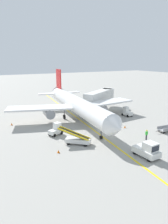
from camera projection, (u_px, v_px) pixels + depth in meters
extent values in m
plane|color=#9E9B93|center=(104.00, 135.00, 36.08)|extent=(300.00, 300.00, 0.00)
cube|color=yellow|center=(89.00, 127.00, 40.31)|extent=(11.47, 79.26, 0.01)
cylinder|color=white|center=(77.00, 105.00, 43.75)|extent=(7.46, 30.17, 3.30)
cone|color=white|center=(117.00, 127.00, 29.18)|extent=(3.54, 2.83, 3.23)
cone|color=white|center=(57.00, 92.00, 58.39)|extent=(3.50, 3.21, 3.14)
cube|color=white|center=(105.00, 102.00, 47.90)|extent=(13.27, 5.29, 0.36)
cylinder|color=gray|center=(101.00, 108.00, 46.66)|extent=(2.33, 3.43, 1.90)
cube|color=white|center=(40.00, 108.00, 42.49)|extent=(13.72, 8.59, 0.36)
cylinder|color=gray|center=(49.00, 113.00, 42.43)|extent=(2.33, 3.43, 1.90)
cube|color=red|center=(59.00, 79.00, 55.33)|extent=(0.84, 4.00, 5.20)
cube|color=white|center=(70.00, 92.00, 56.96)|extent=(5.20, 2.20, 0.24)
cube|color=white|center=(48.00, 94.00, 54.79)|extent=(5.61, 3.55, 0.24)
cylinder|color=#4C4C51|center=(101.00, 130.00, 33.88)|extent=(0.20, 0.20, 3.12)
cylinder|color=black|center=(101.00, 137.00, 34.19)|extent=(0.42, 0.60, 0.56)
cylinder|color=#4C4C51|center=(83.00, 110.00, 46.81)|extent=(0.20, 0.20, 3.12)
cylinder|color=black|center=(83.00, 115.00, 47.08)|extent=(0.48, 1.00, 0.96)
cylinder|color=#4C4C51|center=(64.00, 112.00, 45.22)|extent=(0.20, 0.20, 3.12)
cylinder|color=black|center=(64.00, 117.00, 45.49)|extent=(0.48, 1.00, 0.96)
cube|color=black|center=(110.00, 121.00, 30.90)|extent=(2.92, 1.38, 0.60)
cube|color=silver|center=(99.00, 96.00, 52.88)|extent=(11.64, 8.37, 2.50)
cylinder|color=silver|center=(108.00, 93.00, 57.69)|extent=(3.20, 3.20, 2.50)
cylinder|color=#59595B|center=(96.00, 107.00, 51.96)|extent=(0.56, 0.56, 2.35)
cube|color=#333338|center=(96.00, 110.00, 52.19)|extent=(1.80, 1.40, 0.50)
cube|color=silver|center=(146.00, 152.00, 28.01)|extent=(2.01, 3.66, 0.80)
cube|color=silver|center=(150.00, 147.00, 27.25)|extent=(1.57, 1.67, 1.10)
cube|color=black|center=(155.00, 149.00, 26.61)|extent=(1.43, 0.12, 0.77)
cylinder|color=black|center=(158.00, 156.00, 27.48)|extent=(0.24, 0.61, 0.60)
cylinder|color=black|center=(149.00, 159.00, 26.65)|extent=(0.24, 0.61, 0.60)
cylinder|color=black|center=(143.00, 150.00, 29.55)|extent=(0.24, 0.61, 0.60)
cylinder|color=black|center=(135.00, 152.00, 28.73)|extent=(0.24, 0.61, 0.60)
cube|color=silver|center=(127.00, 113.00, 47.76)|extent=(1.47, 2.49, 0.70)
cube|color=silver|center=(126.00, 109.00, 47.87)|extent=(1.11, 1.15, 1.10)
cube|color=black|center=(124.00, 109.00, 48.29)|extent=(0.98, 0.15, 0.77)
cylinder|color=black|center=(123.00, 114.00, 48.22)|extent=(0.26, 0.61, 0.60)
cylinder|color=black|center=(126.00, 114.00, 48.82)|extent=(0.26, 0.61, 0.60)
cylinder|color=black|center=(128.00, 116.00, 46.87)|extent=(0.26, 0.61, 0.60)
cylinder|color=black|center=(131.00, 115.00, 47.47)|extent=(0.26, 0.61, 0.60)
cube|color=silver|center=(56.00, 131.00, 35.92)|extent=(2.71, 2.08, 0.70)
cube|color=silver|center=(57.00, 126.00, 36.01)|extent=(1.38, 1.36, 1.10)
cube|color=black|center=(59.00, 125.00, 36.40)|extent=(0.43, 0.94, 0.77)
cylinder|color=black|center=(57.00, 131.00, 36.97)|extent=(0.64, 0.42, 0.60)
cylinder|color=black|center=(61.00, 133.00, 36.30)|extent=(0.64, 0.42, 0.60)
cylinder|color=black|center=(50.00, 134.00, 35.70)|extent=(0.64, 0.42, 0.60)
cylinder|color=black|center=(54.00, 135.00, 35.03)|extent=(0.64, 0.42, 0.60)
cube|color=silver|center=(78.00, 140.00, 32.11)|extent=(3.81, 3.68, 0.60)
cylinder|color=black|center=(68.00, 143.00, 31.86)|extent=(0.59, 0.57, 0.60)
cylinder|color=black|center=(71.00, 140.00, 33.07)|extent=(0.59, 0.57, 0.60)
cylinder|color=black|center=(86.00, 145.00, 31.30)|extent=(0.59, 0.57, 0.60)
cylinder|color=black|center=(87.00, 141.00, 32.50)|extent=(0.59, 0.57, 0.60)
cube|color=black|center=(74.00, 134.00, 32.00)|extent=(4.28, 4.05, 1.76)
cube|color=yellow|center=(73.00, 134.00, 31.55)|extent=(3.74, 3.46, 1.84)
cube|color=yellow|center=(75.00, 132.00, 32.40)|extent=(3.74, 3.46, 1.84)
cube|color=#A5A5A8|center=(166.00, 129.00, 37.59)|extent=(2.93, 1.76, 0.16)
cube|color=#4C4C51|center=(158.00, 131.00, 36.85)|extent=(0.90, 0.16, 0.08)
cylinder|color=#4C4C51|center=(156.00, 131.00, 36.67)|extent=(0.12, 0.12, 0.05)
cube|color=gray|center=(163.00, 127.00, 38.19)|extent=(2.79, 0.32, 0.50)
cylinder|color=black|center=(164.00, 133.00, 36.70)|extent=(0.37, 0.15, 0.36)
cylinder|color=black|center=(159.00, 131.00, 37.76)|extent=(0.37, 0.15, 0.36)
cylinder|color=black|center=(168.00, 129.00, 38.60)|extent=(0.37, 0.15, 0.36)
cylinder|color=#26262D|center=(146.00, 137.00, 33.85)|extent=(0.24, 0.24, 0.85)
cube|color=green|center=(147.00, 133.00, 33.67)|extent=(0.36, 0.22, 0.56)
sphere|color=tan|center=(147.00, 131.00, 33.58)|extent=(0.20, 0.20, 0.20)
sphere|color=yellow|center=(147.00, 130.00, 33.56)|extent=(0.24, 0.24, 0.24)
cone|color=orange|center=(58.00, 151.00, 29.19)|extent=(0.36, 0.36, 0.44)
cone|color=orange|center=(12.00, 124.00, 41.35)|extent=(0.36, 0.36, 0.44)
cone|color=orange|center=(125.00, 127.00, 39.70)|extent=(0.36, 0.36, 0.44)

